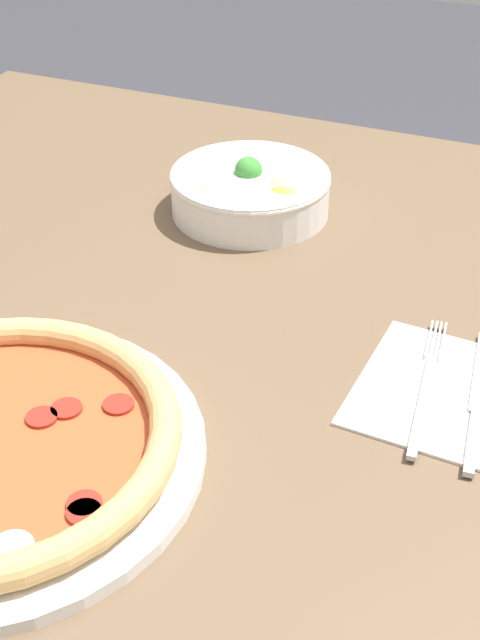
{
  "coord_description": "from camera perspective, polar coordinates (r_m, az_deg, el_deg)",
  "views": [
    {
      "loc": [
        0.29,
        -0.63,
        1.26
      ],
      "look_at": [
        0.02,
        -0.0,
        0.78
      ],
      "focal_mm": 50.0,
      "sensor_mm": 36.0,
      "label": 1
    }
  ],
  "objects": [
    {
      "name": "knife",
      "position": [
        0.79,
        14.97,
        -5.21
      ],
      "size": [
        0.03,
        0.19,
        0.01
      ],
      "rotation": [
        0.0,
        0.0,
        1.67
      ],
      "color": "silver",
      "rests_on": "napkin"
    },
    {
      "name": "bowl",
      "position": [
        1.04,
        0.66,
        8.39
      ],
      "size": [
        0.19,
        0.19,
        0.07
      ],
      "color": "white",
      "rests_on": "dining_table"
    },
    {
      "name": "dining_table",
      "position": [
        0.91,
        -1.27,
        -5.56
      ],
      "size": [
        1.21,
        1.05,
        0.76
      ],
      "color": "brown",
      "rests_on": "ground_plane"
    },
    {
      "name": "fork",
      "position": [
        0.79,
        11.83,
        -4.15
      ],
      "size": [
        0.03,
        0.19,
        0.0
      ],
      "rotation": [
        0.0,
        0.0,
        1.67
      ],
      "color": "silver",
      "rests_on": "napkin"
    },
    {
      "name": "napkin",
      "position": [
        0.8,
        13.54,
        -4.69
      ],
      "size": [
        0.17,
        0.17,
        0.0
      ],
      "color": "white",
      "rests_on": "dining_table"
    }
  ]
}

